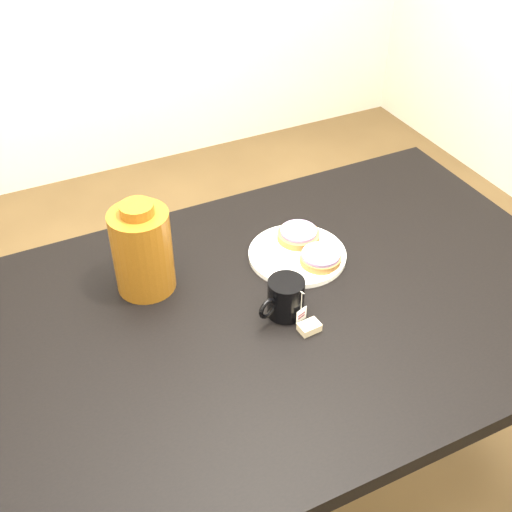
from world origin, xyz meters
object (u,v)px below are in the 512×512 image
table (283,331)px  teabag_pouch (309,327)px  bagel_front (320,258)px  plate (297,254)px  bagel_back (298,235)px  mug (285,298)px  bagel_package (142,250)px

table → teabag_pouch: bearing=-84.5°
bagel_front → plate: bearing=119.4°
bagel_back → mug: mug is taller
bagel_package → table: bearing=-37.5°
teabag_pouch → bagel_package: bearing=132.3°
table → bagel_back: 0.25m
bagel_front → teabag_pouch: size_ratio=3.05×
plate → mug: bearing=-126.7°
bagel_front → bagel_package: bagel_package is taller
bagel_front → bagel_package: 0.42m
mug → teabag_pouch: size_ratio=2.85×
table → mug: mug is taller
teabag_pouch → bagel_package: bagel_package is taller
table → bagel_back: bearing=53.5°
bagel_back → mug: size_ratio=1.02×
mug → teabag_pouch: (0.02, -0.07, -0.04)m
plate → bagel_package: (-0.36, 0.06, 0.09)m
table → mug: 0.13m
teabag_pouch → table: bearing=95.5°
table → bagel_package: bearing=142.5°
bagel_back → teabag_pouch: (-0.13, -0.28, -0.02)m
table → bagel_front: size_ratio=10.19×
mug → bagel_package: (-0.24, 0.22, 0.06)m
bagel_back → table: bearing=-126.5°
bagel_back → teabag_pouch: 0.31m
mug → teabag_pouch: bearing=-91.2°
plate → teabag_pouch: teabag_pouch is taller
table → teabag_pouch: 0.13m
table → teabag_pouch: teabag_pouch is taller
bagel_back → mug: (-0.15, -0.21, 0.02)m
table → plate: 0.20m
table → plate: bearing=51.7°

